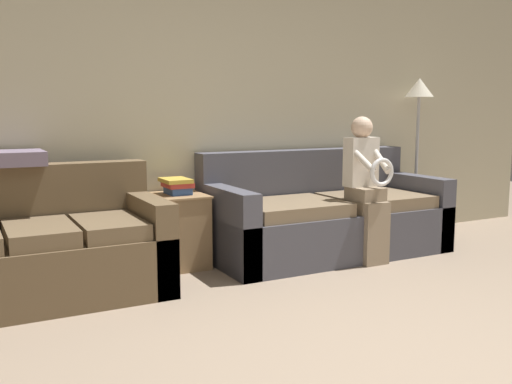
{
  "coord_description": "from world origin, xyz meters",
  "views": [
    {
      "loc": [
        -1.93,
        -1.69,
        1.26
      ],
      "look_at": [
        -0.12,
        1.75,
        0.71
      ],
      "focal_mm": 40.0,
      "sensor_mm": 36.0,
      "label": 1
    }
  ],
  "objects_px": {
    "couch_main": "(324,218)",
    "floor_lamp": "(419,107)",
    "book_stack": "(177,185)",
    "couch_side": "(38,252)",
    "child_left_seated": "(367,182)",
    "side_shelf": "(177,230)",
    "throw_pillow": "(12,158)"
  },
  "relations": [
    {
      "from": "couch_main",
      "to": "floor_lamp",
      "type": "relative_size",
      "value": 1.34
    },
    {
      "from": "couch_side",
      "to": "child_left_seated",
      "type": "xyz_separation_m",
      "value": [
        2.57,
        -0.28,
        0.36
      ]
    },
    {
      "from": "couch_main",
      "to": "child_left_seated",
      "type": "height_order",
      "value": "child_left_seated"
    },
    {
      "from": "book_stack",
      "to": "floor_lamp",
      "type": "height_order",
      "value": "floor_lamp"
    },
    {
      "from": "book_stack",
      "to": "couch_side",
      "type": "bearing_deg",
      "value": -164.44
    },
    {
      "from": "side_shelf",
      "to": "book_stack",
      "type": "bearing_deg",
      "value": 49.96
    },
    {
      "from": "child_left_seated",
      "to": "side_shelf",
      "type": "relative_size",
      "value": 2.04
    },
    {
      "from": "couch_main",
      "to": "child_left_seated",
      "type": "distance_m",
      "value": 0.55
    },
    {
      "from": "couch_main",
      "to": "floor_lamp",
      "type": "distance_m",
      "value": 1.65
    },
    {
      "from": "child_left_seated",
      "to": "throw_pillow",
      "type": "relative_size",
      "value": 2.9
    },
    {
      "from": "side_shelf",
      "to": "floor_lamp",
      "type": "height_order",
      "value": "floor_lamp"
    },
    {
      "from": "couch_side",
      "to": "child_left_seated",
      "type": "relative_size",
      "value": 1.37
    },
    {
      "from": "couch_main",
      "to": "side_shelf",
      "type": "distance_m",
      "value": 1.33
    },
    {
      "from": "couch_main",
      "to": "book_stack",
      "type": "bearing_deg",
      "value": 171.29
    },
    {
      "from": "child_left_seated",
      "to": "floor_lamp",
      "type": "relative_size",
      "value": 0.77
    },
    {
      "from": "couch_side",
      "to": "child_left_seated",
      "type": "distance_m",
      "value": 2.61
    },
    {
      "from": "throw_pillow",
      "to": "book_stack",
      "type": "bearing_deg",
      "value": 0.01
    },
    {
      "from": "throw_pillow",
      "to": "side_shelf",
      "type": "bearing_deg",
      "value": -0.44
    },
    {
      "from": "floor_lamp",
      "to": "book_stack",
      "type": "bearing_deg",
      "value": -179.21
    },
    {
      "from": "couch_side",
      "to": "child_left_seated",
      "type": "height_order",
      "value": "child_left_seated"
    },
    {
      "from": "couch_main",
      "to": "book_stack",
      "type": "distance_m",
      "value": 1.37
    },
    {
      "from": "floor_lamp",
      "to": "throw_pillow",
      "type": "height_order",
      "value": "floor_lamp"
    },
    {
      "from": "couch_main",
      "to": "couch_side",
      "type": "relative_size",
      "value": 1.28
    },
    {
      "from": "side_shelf",
      "to": "book_stack",
      "type": "relative_size",
      "value": 2.08
    },
    {
      "from": "child_left_seated",
      "to": "side_shelf",
      "type": "distance_m",
      "value": 1.62
    },
    {
      "from": "couch_side",
      "to": "book_stack",
      "type": "relative_size",
      "value": 5.8
    },
    {
      "from": "couch_side",
      "to": "book_stack",
      "type": "distance_m",
      "value": 1.21
    },
    {
      "from": "child_left_seated",
      "to": "side_shelf",
      "type": "height_order",
      "value": "child_left_seated"
    },
    {
      "from": "child_left_seated",
      "to": "couch_main",
      "type": "bearing_deg",
      "value": 110.98
    },
    {
      "from": "couch_side",
      "to": "book_stack",
      "type": "xyz_separation_m",
      "value": [
        1.12,
        0.31,
        0.35
      ]
    },
    {
      "from": "couch_side",
      "to": "throw_pillow",
      "type": "distance_m",
      "value": 0.7
    },
    {
      "from": "couch_side",
      "to": "throw_pillow",
      "type": "height_order",
      "value": "throw_pillow"
    }
  ]
}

